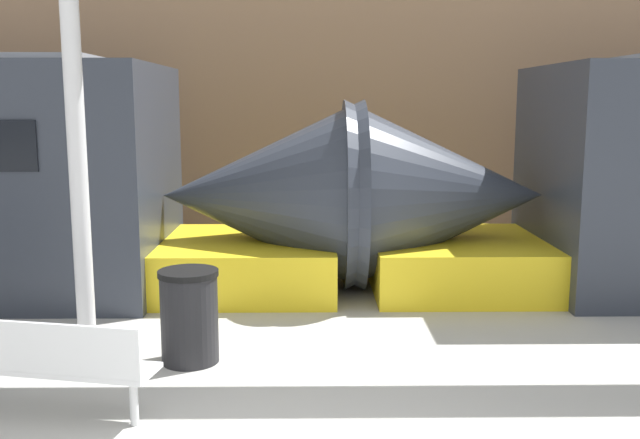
% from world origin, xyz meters
% --- Properties ---
extents(station_wall, '(56.00, 0.20, 5.00)m').
position_xyz_m(station_wall, '(0.00, 9.33, 2.50)').
color(station_wall, '#937051').
rests_on(station_wall, ground_plane).
extents(bench_near, '(1.74, 0.77, 0.89)m').
position_xyz_m(bench_near, '(-1.88, 1.41, 0.53)').
color(bench_near, silver).
rests_on(bench_near, ground_plane).
extents(trash_bin, '(0.60, 0.60, 0.95)m').
position_xyz_m(trash_bin, '(-0.98, 2.80, 0.48)').
color(trash_bin, black).
rests_on(trash_bin, ground_plane).
extents(support_column_near, '(0.19, 0.19, 3.75)m').
position_xyz_m(support_column_near, '(-2.10, 3.05, 1.87)').
color(support_column_near, silver).
rests_on(support_column_near, ground_plane).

